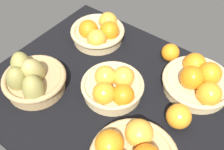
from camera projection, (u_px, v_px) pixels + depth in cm
name	position (u px, v px, depth cm)	size (l,w,h in cm)	color
market_tray	(109.00, 93.00, 96.68)	(84.00, 72.00, 3.00)	black
basket_near_left_pears	(32.00, 79.00, 92.27)	(23.55, 22.13, 15.17)	tan
basket_far_left	(99.00, 32.00, 110.85)	(22.40, 22.40, 10.44)	tan
basket_far_right	(198.00, 81.00, 93.08)	(24.52, 24.52, 11.07)	tan
basket_center	(113.00, 86.00, 91.25)	(21.67, 21.67, 10.77)	tan
loose_orange_front_gap	(179.00, 116.00, 83.47)	(7.99, 7.99, 7.99)	orange
loose_orange_back_gap	(170.00, 53.00, 103.73)	(6.96, 6.96, 6.96)	orange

